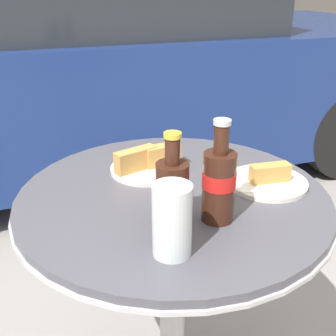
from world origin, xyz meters
TOP-DOWN VIEW (x-y plane):
  - bistro_table at (0.00, 0.00)m, footprint 0.79×0.79m
  - cola_bottle_left at (-0.05, -0.14)m, footprint 0.07×0.07m
  - cola_bottle_right at (0.05, -0.15)m, footprint 0.07×0.07m
  - drinking_glass at (-0.09, -0.24)m, footprint 0.08×0.08m
  - lunch_plate_near at (-0.02, 0.14)m, footprint 0.21×0.21m
  - lunch_plate_far at (0.25, -0.04)m, footprint 0.21×0.21m
  - parked_car at (0.32, 1.95)m, footprint 4.04×1.70m

SIDE VIEW (x-z plane):
  - bistro_table at x=0.00m, z-range 0.22..0.95m
  - parked_car at x=0.32m, z-range -0.04..1.35m
  - lunch_plate_far at x=0.25m, z-range 0.72..0.77m
  - lunch_plate_near at x=-0.02m, z-range 0.72..0.79m
  - drinking_glass at x=-0.09m, z-range 0.73..0.87m
  - cola_bottle_left at x=-0.05m, z-range 0.71..0.92m
  - cola_bottle_right at x=0.05m, z-range 0.71..0.94m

